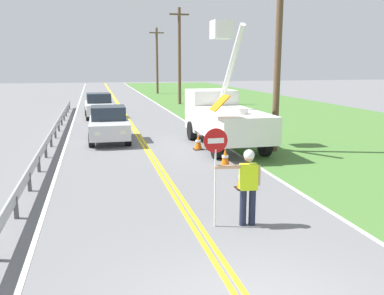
{
  "coord_description": "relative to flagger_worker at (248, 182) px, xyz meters",
  "views": [
    {
      "loc": [
        -2.21,
        -5.13,
        3.76
      ],
      "look_at": [
        0.68,
        7.02,
        1.2
      ],
      "focal_mm": 38.56,
      "sensor_mm": 36.0,
      "label": 1
    }
  ],
  "objects": [
    {
      "name": "grass_verge_right",
      "position": [
        10.42,
        16.48,
        -1.04
      ],
      "size": [
        16.0,
        110.0,
        0.01
      ],
      "primitive_type": "cube",
      "color": "#477533",
      "rests_on": "ground"
    },
    {
      "name": "centerline_yellow_left",
      "position": [
        -1.27,
        16.48,
        -1.04
      ],
      "size": [
        0.11,
        110.0,
        0.01
      ],
      "primitive_type": "cube",
      "color": "yellow",
      "rests_on": "ground"
    },
    {
      "name": "centerline_yellow_right",
      "position": [
        -1.09,
        16.48,
        -1.04
      ],
      "size": [
        0.11,
        110.0,
        0.01
      ],
      "primitive_type": "cube",
      "color": "yellow",
      "rests_on": "ground"
    },
    {
      "name": "edge_line_right",
      "position": [
        2.42,
        16.48,
        -1.04
      ],
      "size": [
        0.12,
        110.0,
        0.01
      ],
      "primitive_type": "cube",
      "color": "silver",
      "rests_on": "ground"
    },
    {
      "name": "edge_line_left",
      "position": [
        -4.78,
        16.48,
        -1.04
      ],
      "size": [
        0.12,
        110.0,
        0.01
      ],
      "primitive_type": "cube",
      "color": "silver",
      "rests_on": "ground"
    },
    {
      "name": "flagger_worker",
      "position": [
        0.0,
        0.0,
        0.0
      ],
      "size": [
        1.08,
        0.29,
        1.83
      ],
      "color": "#1E2338",
      "rests_on": "ground"
    },
    {
      "name": "stop_sign_paddle",
      "position": [
        -0.76,
        0.09,
        0.66
      ],
      "size": [
        0.56,
        0.04,
        2.33
      ],
      "color": "silver",
      "rests_on": "ground"
    },
    {
      "name": "utility_bucket_truck",
      "position": [
        2.34,
        9.36,
        0.37
      ],
      "size": [
        2.67,
        6.82,
        5.63
      ],
      "color": "white",
      "rests_on": "ground"
    },
    {
      "name": "oncoming_sedan_nearest",
      "position": [
        -2.73,
        11.68,
        -0.21
      ],
      "size": [
        1.96,
        4.13,
        1.7
      ],
      "color": "silver",
      "rests_on": "ground"
    },
    {
      "name": "oncoming_sedan_second",
      "position": [
        -3.05,
        20.87,
        -0.21
      ],
      "size": [
        2.05,
        4.17,
        1.7
      ],
      "color": "silver",
      "rests_on": "ground"
    },
    {
      "name": "utility_pole_near",
      "position": [
        4.18,
        7.65,
        3.14
      ],
      "size": [
        1.8,
        0.28,
        8.0
      ],
      "color": "brown",
      "rests_on": "ground"
    },
    {
      "name": "utility_pole_mid",
      "position": [
        4.45,
        29.25,
        3.47
      ],
      "size": [
        1.8,
        0.28,
        8.67
      ],
      "color": "brown",
      "rests_on": "ground"
    },
    {
      "name": "utility_pole_far",
      "position": [
        4.51,
        43.32,
        3.15
      ],
      "size": [
        1.8,
        0.28,
        8.03
      ],
      "color": "brown",
      "rests_on": "ground"
    },
    {
      "name": "traffic_cone_lead",
      "position": [
        0.9,
        2.74,
        -0.71
      ],
      "size": [
        0.4,
        0.4,
        0.7
      ],
      "color": "orange",
      "rests_on": "ground"
    },
    {
      "name": "traffic_cone_mid",
      "position": [
        1.23,
        5.48,
        -0.71
      ],
      "size": [
        0.4,
        0.4,
        0.7
      ],
      "color": "orange",
      "rests_on": "ground"
    },
    {
      "name": "traffic_cone_tail",
      "position": [
        1.02,
        8.7,
        -0.71
      ],
      "size": [
        0.4,
        0.4,
        0.7
      ],
      "color": "orange",
      "rests_on": "ground"
    },
    {
      "name": "guardrail_left_shoulder",
      "position": [
        -5.38,
        12.0,
        -0.53
      ],
      "size": [
        0.1,
        32.0,
        0.71
      ],
      "color": "#9EA0A3",
      "rests_on": "ground"
    }
  ]
}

